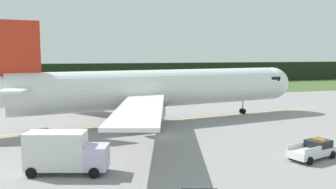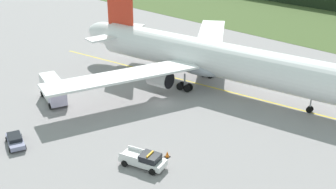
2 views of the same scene
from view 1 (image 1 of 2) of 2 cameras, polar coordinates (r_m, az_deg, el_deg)
name	(u,v)px [view 1 (image 1 of 2)]	position (r m, az deg, el deg)	size (l,w,h in m)	color
ground	(163,136)	(45.81, -0.78, -6.47)	(320.00, 320.00, 0.00)	gray
grass_verge	(103,90)	(104.26, -10.20, 0.65)	(320.00, 39.19, 0.04)	#44592C
distant_tree_line	(95,74)	(123.82, -11.38, 3.15)	(288.00, 5.99, 7.13)	black
taxiway_centerline_main	(158,121)	(55.39, -1.62, -4.23)	(67.52, 0.30, 0.01)	yellow
airliner	(154,90)	(54.49, -2.15, 0.78)	(52.68, 48.58, 14.40)	white
ops_pickup_truck	(314,150)	(38.48, 21.86, -8.04)	(5.72, 3.49, 1.94)	silver
catering_truck	(64,152)	(32.49, -15.98, -8.64)	(7.27, 4.39, 3.78)	silver
apron_cone	(296,147)	(41.36, 19.41, -7.70)	(0.62, 0.62, 0.78)	black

